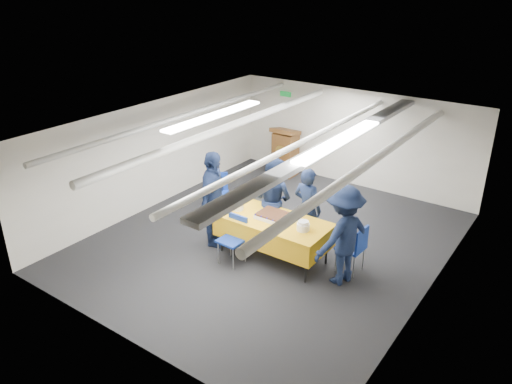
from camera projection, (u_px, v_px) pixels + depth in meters
ground at (270, 241)px, 9.60m from camera, size 7.00×7.00×0.00m
room_shell at (288, 147)px, 9.12m from camera, size 6.00×7.00×2.30m
serving_table at (273, 230)px, 8.84m from camera, size 2.03×0.96×0.77m
sheet_cake at (274, 216)px, 8.77m from camera, size 0.57×0.45×0.10m
plate_stack_left at (238, 206)px, 9.07m from camera, size 0.21×0.21×0.16m
plate_stack_right at (303, 226)px, 8.35m from camera, size 0.22×0.22×0.17m
podium at (285, 152)px, 12.47m from camera, size 0.62×0.53×1.25m
chair_near at (235, 234)px, 8.74m from camera, size 0.43×0.43×0.87m
chair_right at (355, 245)px, 8.40m from camera, size 0.44×0.44×0.87m
chair_left at (218, 189)px, 10.55m from camera, size 0.59×0.59×0.87m
sailor_a at (307, 208)px, 9.12m from camera, size 0.60×0.42×1.57m
sailor_b at (273, 199)px, 9.36m from camera, size 0.83×0.66×1.67m
sailor_c at (213, 199)px, 9.15m from camera, size 0.83×1.17×1.84m
sailor_d at (343, 235)px, 8.03m from camera, size 0.94×1.25×1.71m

